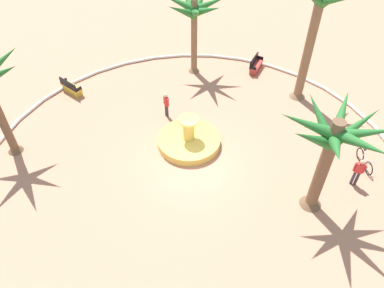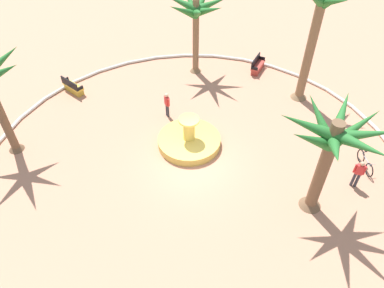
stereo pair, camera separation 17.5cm
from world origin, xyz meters
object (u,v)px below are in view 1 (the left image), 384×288
object	(u,v)px
bench_east	(72,88)
bench_west	(256,66)
fountain	(189,140)
palm_tree_by_curb	(195,14)
bicycle_red_frame	(364,161)
palm_tree_near_fountain	(333,144)
palm_tree_mid_plaza	(315,22)
person_pedestrian_stroll	(166,104)
person_cyclist_photo	(358,171)

from	to	relation	value
bench_east	bench_west	world-z (taller)	same
bench_east	bench_west	distance (m)	12.48
fountain	palm_tree_by_curb	xyz separation A→B (m)	(6.51, -3.59, 3.85)
bicycle_red_frame	palm_tree_near_fountain	bearing A→B (deg)	100.69
palm_tree_mid_plaza	bicycle_red_frame	xyz separation A→B (m)	(-6.41, 0.77, -4.66)
bicycle_red_frame	person_pedestrian_stroll	distance (m)	11.20
palm_tree_by_curb	bench_west	size ratio (longest dim) A/B	3.41
person_pedestrian_stroll	palm_tree_near_fountain	bearing A→B (deg)	-158.97
palm_tree_by_curb	palm_tree_near_fountain	bearing A→B (deg)	179.05
person_cyclist_photo	bench_west	bearing A→B (deg)	-7.45
palm_tree_by_curb	fountain	bearing A→B (deg)	151.08
palm_tree_by_curb	bench_east	bearing A→B (deg)	81.82
palm_tree_mid_plaza	bicycle_red_frame	bearing A→B (deg)	173.14
bench_east	bicycle_red_frame	distance (m)	17.85
bench_west	bench_east	bearing A→B (deg)	76.08
bench_east	person_pedestrian_stroll	size ratio (longest dim) A/B	1.02
bicycle_red_frame	person_cyclist_photo	distance (m)	1.61
palm_tree_near_fountain	person_cyclist_photo	bearing A→B (deg)	-88.69
bicycle_red_frame	person_pedestrian_stroll	world-z (taller)	person_pedestrian_stroll
palm_tree_mid_plaza	bench_east	distance (m)	15.23
fountain	palm_tree_mid_plaza	bearing A→B (deg)	-83.65
fountain	person_pedestrian_stroll	xyz separation A→B (m)	(2.81, 0.10, 0.63)
bench_west	person_cyclist_photo	distance (m)	10.99
palm_tree_mid_plaza	palm_tree_near_fountain	bearing A→B (deg)	146.32
bicycle_red_frame	person_pedestrian_stroll	size ratio (longest dim) A/B	1.00
palm_tree_near_fountain	palm_tree_by_curb	distance (m)	12.76
bench_west	bicycle_red_frame	xyz separation A→B (m)	(-10.19, 0.08, 0.04)
palm_tree_by_curb	bicycle_red_frame	distance (m)	13.14
palm_tree_by_curb	bicycle_red_frame	world-z (taller)	palm_tree_by_curb
bench_west	person_cyclist_photo	xyz separation A→B (m)	(-10.88, 1.42, 0.59)
fountain	bench_east	size ratio (longest dim) A/B	2.07
palm_tree_near_fountain	person_cyclist_photo	world-z (taller)	palm_tree_near_fountain
bench_west	person_cyclist_photo	size ratio (longest dim) A/B	0.94
person_cyclist_photo	fountain	bearing A→B (deg)	44.29
palm_tree_near_fountain	bicycle_red_frame	world-z (taller)	palm_tree_near_fountain
palm_tree_by_curb	bicycle_red_frame	size ratio (longest dim) A/B	3.28
palm_tree_mid_plaza	bench_west	size ratio (longest dim) A/B	4.58
palm_tree_mid_plaza	bicycle_red_frame	distance (m)	7.96
bench_east	bicycle_red_frame	world-z (taller)	bench_east
palm_tree_near_fountain	palm_tree_mid_plaza	distance (m)	8.68
bicycle_red_frame	bench_east	bearing A→B (deg)	42.37
fountain	person_cyclist_photo	size ratio (longest dim) A/B	2.05
palm_tree_by_curb	person_cyclist_photo	distance (m)	13.32
palm_tree_near_fountain	bench_east	size ratio (longest dim) A/B	3.23
palm_tree_near_fountain	palm_tree_by_curb	xyz separation A→B (m)	(12.76, -0.21, 0.18)
palm_tree_near_fountain	bench_east	xyz separation A→B (m)	(13.95, 8.03, -3.60)
bench_east	person_pedestrian_stroll	xyz separation A→B (m)	(-4.88, -4.54, 0.56)
palm_tree_near_fountain	bench_west	size ratio (longest dim) A/B	3.41
palm_tree_mid_plaza	person_cyclist_photo	xyz separation A→B (m)	(-7.10, 2.12, -4.10)
bench_east	palm_tree_by_curb	bearing A→B (deg)	-98.18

